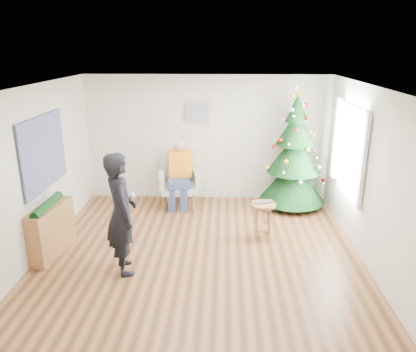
{
  "coord_description": "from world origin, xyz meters",
  "views": [
    {
      "loc": [
        0.37,
        -5.73,
        3.15
      ],
      "look_at": [
        0.1,
        0.6,
        1.1
      ],
      "focal_mm": 35.0,
      "sensor_mm": 36.0,
      "label": 1
    }
  ],
  "objects_px": {
    "console": "(50,231)",
    "stool": "(262,221)",
    "standing_man": "(121,214)",
    "christmas_tree": "(294,155)",
    "armchair": "(179,187)"
  },
  "relations": [
    {
      "from": "console",
      "to": "stool",
      "type": "bearing_deg",
      "value": 19.44
    },
    {
      "from": "stool",
      "to": "console",
      "type": "xyz_separation_m",
      "value": [
        -3.35,
        -0.67,
        0.07
      ]
    },
    {
      "from": "stool",
      "to": "standing_man",
      "type": "relative_size",
      "value": 0.36
    },
    {
      "from": "christmas_tree",
      "to": "stool",
      "type": "bearing_deg",
      "value": -115.47
    },
    {
      "from": "christmas_tree",
      "to": "armchair",
      "type": "xyz_separation_m",
      "value": [
        -2.3,
        -0.03,
        -0.68
      ]
    },
    {
      "from": "stool",
      "to": "standing_man",
      "type": "height_order",
      "value": "standing_man"
    },
    {
      "from": "christmas_tree",
      "to": "standing_man",
      "type": "xyz_separation_m",
      "value": [
        -2.82,
        -2.63,
        -0.18
      ]
    },
    {
      "from": "standing_man",
      "to": "christmas_tree",
      "type": "bearing_deg",
      "value": -71.27
    },
    {
      "from": "christmas_tree",
      "to": "console",
      "type": "relative_size",
      "value": 2.37
    },
    {
      "from": "stool",
      "to": "console",
      "type": "relative_size",
      "value": 0.64
    },
    {
      "from": "standing_man",
      "to": "console",
      "type": "xyz_separation_m",
      "value": [
        -1.26,
        0.43,
        -0.49
      ]
    },
    {
      "from": "standing_man",
      "to": "stool",
      "type": "bearing_deg",
      "value": -86.43
    },
    {
      "from": "christmas_tree",
      "to": "stool",
      "type": "height_order",
      "value": "christmas_tree"
    },
    {
      "from": "christmas_tree",
      "to": "standing_man",
      "type": "relative_size",
      "value": 1.33
    },
    {
      "from": "christmas_tree",
      "to": "stool",
      "type": "xyz_separation_m",
      "value": [
        -0.73,
        -1.52,
        -0.74
      ]
    }
  ]
}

